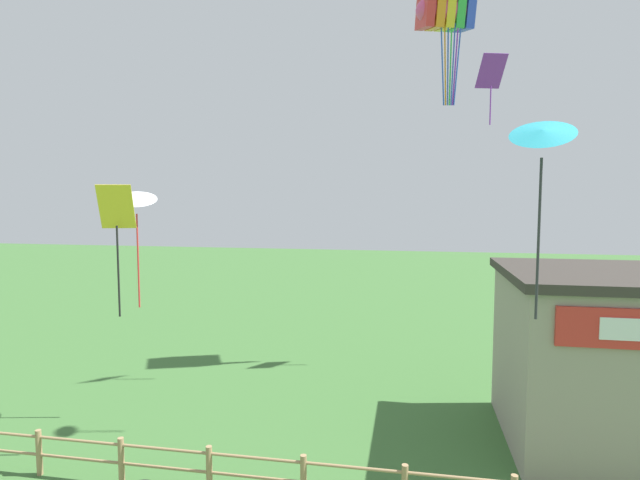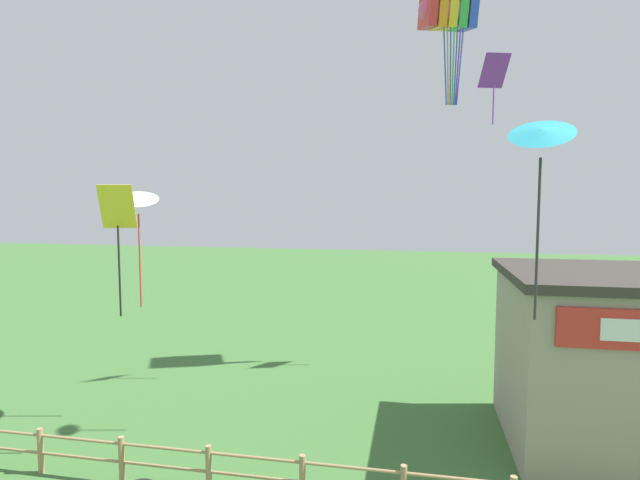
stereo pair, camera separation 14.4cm
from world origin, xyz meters
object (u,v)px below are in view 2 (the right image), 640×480
at_px(kite_purple_streamer, 494,75).
at_px(kite_white_delta, 138,201).
at_px(kite_rainbow_parafoil, 448,11).
at_px(kite_yellow_diamond, 118,221).
at_px(kite_cyan_delta, 541,138).

bearing_deg(kite_purple_streamer, kite_white_delta, -147.56).
bearing_deg(kite_white_delta, kite_purple_streamer, 32.44).
xyz_separation_m(kite_rainbow_parafoil, kite_purple_streamer, (1.75, -0.12, -2.51)).
bearing_deg(kite_purple_streamer, kite_yellow_diamond, -138.39).
xyz_separation_m(kite_rainbow_parafoil, kite_white_delta, (-9.14, -7.05, -7.28)).
relative_size(kite_cyan_delta, kite_yellow_diamond, 1.12).
bearing_deg(kite_rainbow_parafoil, kite_cyan_delta, -84.21).
relative_size(kite_rainbow_parafoil, kite_yellow_diamond, 1.31).
relative_size(kite_purple_streamer, kite_yellow_diamond, 0.78).
bearing_deg(kite_cyan_delta, kite_rainbow_parafoil, 95.79).
bearing_deg(kite_yellow_diamond, kite_rainbow_parafoil, 47.39).
height_order(kite_rainbow_parafoil, kite_white_delta, kite_rainbow_parafoil).
relative_size(kite_purple_streamer, kite_cyan_delta, 0.69).
xyz_separation_m(kite_cyan_delta, kite_white_delta, (-10.25, 3.86, -1.15)).
relative_size(kite_rainbow_parafoil, kite_white_delta, 1.23).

